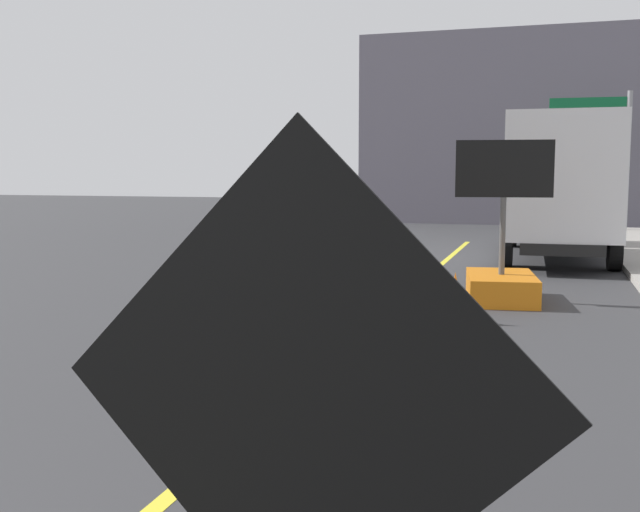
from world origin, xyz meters
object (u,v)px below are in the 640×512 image
object	(u,v)px
roadwork_sign	(301,406)
arrow_board_trailer	(501,273)
traffic_cone_mid_lane	(416,350)
traffic_cone_far_lane	(455,298)
traffic_cone_near_sign	(366,468)
pickup_car	(288,260)
highway_guide_sign	(605,137)
box_truck	(559,185)

from	to	relation	value
roadwork_sign	arrow_board_trailer	bearing A→B (deg)	90.17
arrow_board_trailer	traffic_cone_mid_lane	distance (m)	5.43
traffic_cone_far_lane	traffic_cone_near_sign	bearing A→B (deg)	-87.93
pickup_car	arrow_board_trailer	bearing A→B (deg)	17.03
arrow_board_trailer	roadwork_sign	bearing A→B (deg)	-89.83
highway_guide_sign	traffic_cone_mid_lane	distance (m)	21.40
highway_guide_sign	traffic_cone_near_sign	world-z (taller)	highway_guide_sign
pickup_car	traffic_cone_near_sign	world-z (taller)	pickup_car
arrow_board_trailer	traffic_cone_far_lane	bearing A→B (deg)	-104.02
traffic_cone_mid_lane	arrow_board_trailer	bearing A→B (deg)	84.51
traffic_cone_mid_lane	traffic_cone_near_sign	bearing A→B (deg)	-85.80
arrow_board_trailer	traffic_cone_mid_lane	bearing A→B (deg)	-95.49
arrow_board_trailer	highway_guide_sign	distance (m)	16.03
roadwork_sign	traffic_cone_near_sign	size ratio (longest dim) A/B	3.07
arrow_board_trailer	box_truck	world-z (taller)	box_truck
pickup_car	traffic_cone_far_lane	distance (m)	3.13
arrow_board_trailer	box_truck	size ratio (longest dim) A/B	0.35
arrow_board_trailer	traffic_cone_near_sign	xyz separation A→B (m)	(-0.29, -8.53, -0.11)
pickup_car	traffic_cone_near_sign	bearing A→B (deg)	-67.05
arrow_board_trailer	highway_guide_sign	world-z (taller)	highway_guide_sign
roadwork_sign	pickup_car	size ratio (longest dim) A/B	0.49
traffic_cone_far_lane	arrow_board_trailer	bearing A→B (deg)	75.98
roadwork_sign	arrow_board_trailer	xyz separation A→B (m)	(-0.03, 10.72, -0.99)
highway_guide_sign	traffic_cone_near_sign	size ratio (longest dim) A/B	6.58
roadwork_sign	traffic_cone_mid_lane	size ratio (longest dim) A/B	3.14
pickup_car	highway_guide_sign	xyz separation A→B (m)	(6.01, 16.61, 2.73)
highway_guide_sign	traffic_cone_mid_lane	size ratio (longest dim) A/B	6.73
roadwork_sign	box_truck	world-z (taller)	box_truck
box_truck	arrow_board_trailer	bearing A→B (deg)	-98.11
traffic_cone_mid_lane	highway_guide_sign	bearing A→B (deg)	81.66
arrow_board_trailer	traffic_cone_mid_lane	world-z (taller)	arrow_board_trailer
roadwork_sign	box_truck	distance (m)	17.43
roadwork_sign	traffic_cone_far_lane	distance (m)	8.72
box_truck	highway_guide_sign	world-z (taller)	highway_guide_sign
traffic_cone_far_lane	highway_guide_sign	bearing A→B (deg)	80.11
box_truck	traffic_cone_far_lane	distance (m)	9.02
roadwork_sign	pickup_car	xyz separation A→B (m)	(-3.49, 9.67, -0.77)
traffic_cone_mid_lane	traffic_cone_far_lane	size ratio (longest dim) A/B	1.01
arrow_board_trailer	traffic_cone_far_lane	xyz separation A→B (m)	(-0.52, -2.10, -0.12)
roadwork_sign	traffic_cone_near_sign	xyz separation A→B (m)	(-0.32, 2.19, -1.10)
arrow_board_trailer	pickup_car	bearing A→B (deg)	-162.97
highway_guide_sign	traffic_cone_far_lane	world-z (taller)	highway_guide_sign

